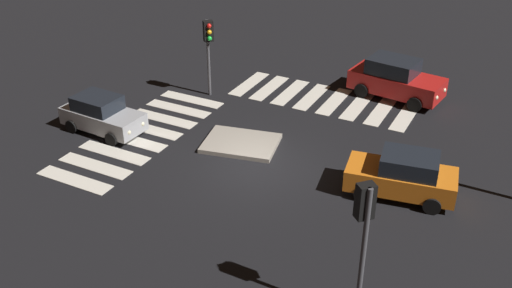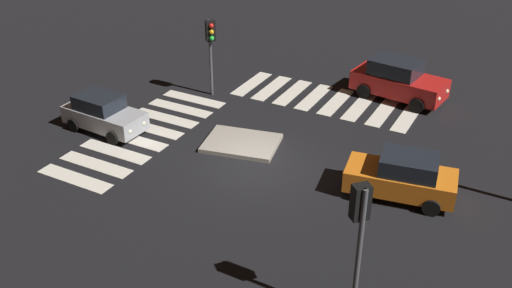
{
  "view_description": "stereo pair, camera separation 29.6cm",
  "coord_description": "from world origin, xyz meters",
  "px_view_note": "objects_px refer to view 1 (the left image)",
  "views": [
    {
      "loc": [
        -8.99,
        17.26,
        11.91
      ],
      "look_at": [
        0.0,
        0.0,
        1.0
      ],
      "focal_mm": 41.1,
      "sensor_mm": 36.0,
      "label": 1
    },
    {
      "loc": [
        -9.25,
        17.12,
        11.91
      ],
      "look_at": [
        0.0,
        0.0,
        1.0
      ],
      "focal_mm": 41.1,
      "sensor_mm": 36.0,
      "label": 2
    }
  ],
  "objects_px": {
    "car_orange": "(403,175)",
    "traffic_island": "(241,143)",
    "car_red": "(396,79)",
    "traffic_light_west": "(364,220)",
    "car_silver": "(102,115)",
    "traffic_light_east": "(208,40)"
  },
  "relations": [
    {
      "from": "traffic_light_west",
      "to": "traffic_light_east",
      "type": "distance_m",
      "value": 15.18
    },
    {
      "from": "car_orange",
      "to": "car_red",
      "type": "distance_m",
      "value": 8.56
    },
    {
      "from": "car_red",
      "to": "traffic_light_west",
      "type": "height_order",
      "value": "traffic_light_west"
    },
    {
      "from": "car_orange",
      "to": "car_red",
      "type": "height_order",
      "value": "car_red"
    },
    {
      "from": "traffic_light_east",
      "to": "traffic_light_west",
      "type": "bearing_deg",
      "value": 0.23
    },
    {
      "from": "traffic_island",
      "to": "traffic_light_west",
      "type": "height_order",
      "value": "traffic_light_west"
    },
    {
      "from": "car_orange",
      "to": "traffic_light_east",
      "type": "height_order",
      "value": "traffic_light_east"
    },
    {
      "from": "car_orange",
      "to": "car_silver",
      "type": "height_order",
      "value": "car_orange"
    },
    {
      "from": "traffic_island",
      "to": "traffic_light_east",
      "type": "relative_size",
      "value": 0.9
    },
    {
      "from": "traffic_island",
      "to": "car_orange",
      "type": "bearing_deg",
      "value": 175.36
    },
    {
      "from": "car_orange",
      "to": "traffic_light_east",
      "type": "distance_m",
      "value": 11.5
    },
    {
      "from": "car_silver",
      "to": "car_red",
      "type": "bearing_deg",
      "value": 45.02
    },
    {
      "from": "traffic_island",
      "to": "traffic_light_east",
      "type": "xyz_separation_m",
      "value": [
        3.68,
        -3.63,
        2.76
      ]
    },
    {
      "from": "car_red",
      "to": "traffic_light_east",
      "type": "relative_size",
      "value": 1.22
    },
    {
      "from": "traffic_island",
      "to": "traffic_light_west",
      "type": "bearing_deg",
      "value": 136.69
    },
    {
      "from": "traffic_light_east",
      "to": "car_red",
      "type": "bearing_deg",
      "value": 70.54
    },
    {
      "from": "traffic_island",
      "to": "car_orange",
      "type": "height_order",
      "value": "car_orange"
    },
    {
      "from": "car_orange",
      "to": "traffic_island",
      "type": "bearing_deg",
      "value": -13.87
    },
    {
      "from": "car_silver",
      "to": "car_orange",
      "type": "bearing_deg",
      "value": 7.57
    },
    {
      "from": "car_red",
      "to": "traffic_light_west",
      "type": "bearing_deg",
      "value": -70.52
    },
    {
      "from": "car_silver",
      "to": "traffic_light_east",
      "type": "relative_size",
      "value": 1.0
    },
    {
      "from": "traffic_light_west",
      "to": "car_orange",
      "type": "bearing_deg",
      "value": -42.43
    }
  ]
}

